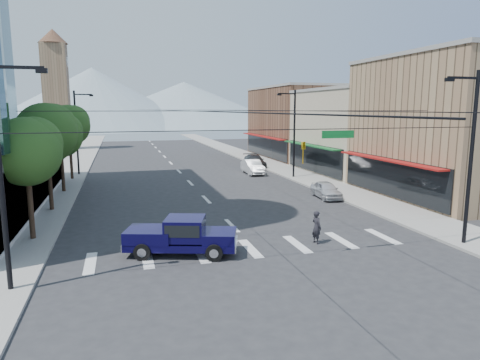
{
  "coord_description": "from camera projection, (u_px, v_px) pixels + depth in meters",
  "views": [
    {
      "loc": [
        -6.45,
        -18.65,
        7.1
      ],
      "look_at": [
        0.24,
        5.02,
        3.0
      ],
      "focal_mm": 32.0,
      "sensor_mm": 36.0,
      "label": 1
    }
  ],
  "objects": [
    {
      "name": "lamp_pole_nw",
      "position": [
        78.0,
        129.0,
        45.41
      ],
      "size": [
        2.0,
        0.25,
        9.0
      ],
      "color": "black",
      "rests_on": "ground"
    },
    {
      "name": "pickup_truck",
      "position": [
        181.0,
        235.0,
        21.0
      ],
      "size": [
        5.78,
        3.48,
        1.85
      ],
      "rotation": [
        0.0,
        0.0,
        -0.31
      ],
      "color": "#0A0735",
      "rests_on": "ground"
    },
    {
      "name": "tree_near",
      "position": [
        29.0,
        149.0,
        22.6
      ],
      "size": [
        3.65,
        3.64,
        6.71
      ],
      "color": "black",
      "rests_on": "ground"
    },
    {
      "name": "tree_midfar",
      "position": [
        62.0,
        134.0,
        35.89
      ],
      "size": [
        3.65,
        3.64,
        6.71
      ],
      "color": "black",
      "rests_on": "ground"
    },
    {
      "name": "mountain_left",
      "position": [
        93.0,
        98.0,
        157.16
      ],
      "size": [
        80.0,
        80.0,
        22.0
      ],
      "primitive_type": "cone",
      "color": "gray",
      "rests_on": "ground"
    },
    {
      "name": "sidewalk_right",
      "position": [
        253.0,
        158.0,
        61.78
      ],
      "size": [
        4.0,
        120.0,
        0.15
      ],
      "primitive_type": "cube",
      "color": "gray",
      "rests_on": "ground"
    },
    {
      "name": "clock_tower",
      "position": [
        56.0,
        88.0,
        73.28
      ],
      "size": [
        4.8,
        4.8,
        20.4
      ],
      "color": "#8C6B4C",
      "rests_on": "ground"
    },
    {
      "name": "shop_mid",
      "position": [
        363.0,
        132.0,
        48.01
      ],
      "size": [
        12.0,
        14.0,
        9.0
      ],
      "primitive_type": "cube",
      "color": "tan",
      "rests_on": "ground"
    },
    {
      "name": "sidewalk_left",
      "position": [
        76.0,
        164.0,
        55.34
      ],
      "size": [
        4.0,
        120.0,
        0.15
      ],
      "primitive_type": "cube",
      "color": "gray",
      "rests_on": "ground"
    },
    {
      "name": "shop_far",
      "position": [
        304.0,
        123.0,
        63.11
      ],
      "size": [
        12.0,
        18.0,
        10.0
      ],
      "primitive_type": "cube",
      "color": "brown",
      "rests_on": "ground"
    },
    {
      "name": "shop_near",
      "position": [
        458.0,
        129.0,
        34.55
      ],
      "size": [
        12.0,
        14.0,
        11.0
      ],
      "primitive_type": "cube",
      "color": "#8C6B4C",
      "rests_on": "ground"
    },
    {
      "name": "mountain_right",
      "position": [
        184.0,
        104.0,
        176.36
      ],
      "size": [
        90.0,
        90.0,
        18.0
      ],
      "primitive_type": "cone",
      "color": "gray",
      "rests_on": "ground"
    },
    {
      "name": "tree_far",
      "position": [
        70.0,
        124.0,
        42.44
      ],
      "size": [
        4.09,
        4.09,
        7.52
      ],
      "color": "black",
      "rests_on": "ground"
    },
    {
      "name": "signal_rig",
      "position": [
        276.0,
        165.0,
        18.94
      ],
      "size": [
        21.8,
        0.2,
        9.0
      ],
      "color": "black",
      "rests_on": "ground"
    },
    {
      "name": "parked_car_far",
      "position": [
        254.0,
        161.0,
        52.36
      ],
      "size": [
        2.62,
        5.44,
        1.53
      ],
      "primitive_type": "imported",
      "rotation": [
        0.0,
        0.0,
        -0.09
      ],
      "color": "#2B2B2D",
      "rests_on": "ground"
    },
    {
      "name": "parked_car_mid",
      "position": [
        253.0,
        167.0,
        47.15
      ],
      "size": [
        1.8,
        4.78,
        1.56
      ],
      "primitive_type": "imported",
      "rotation": [
        0.0,
        0.0,
        -0.03
      ],
      "color": "white",
      "rests_on": "ground"
    },
    {
      "name": "ground",
      "position": [
        263.0,
        258.0,
        20.6
      ],
      "size": [
        160.0,
        160.0,
        0.0
      ],
      "primitive_type": "plane",
      "color": "#28282B",
      "rests_on": "ground"
    },
    {
      "name": "pedestrian",
      "position": [
        317.0,
        227.0,
        22.73
      ],
      "size": [
        0.55,
        0.72,
        1.77
      ],
      "primitive_type": "imported",
      "rotation": [
        0.0,
        0.0,
        1.78
      ],
      "color": "black",
      "rests_on": "ground"
    },
    {
      "name": "parked_car_near",
      "position": [
        326.0,
        190.0,
        34.35
      ],
      "size": [
        1.93,
        4.06,
        1.34
      ],
      "primitive_type": "imported",
      "rotation": [
        0.0,
        0.0,
        -0.09
      ],
      "color": "silver",
      "rests_on": "ground"
    },
    {
      "name": "tree_midnear",
      "position": [
        49.0,
        131.0,
        29.15
      ],
      "size": [
        4.09,
        4.09,
        7.52
      ],
      "color": "black",
      "rests_on": "ground"
    },
    {
      "name": "lamp_pole_ne",
      "position": [
        293.0,
        130.0,
        43.53
      ],
      "size": [
        2.0,
        0.25,
        9.0
      ],
      "color": "black",
      "rests_on": "ground"
    }
  ]
}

